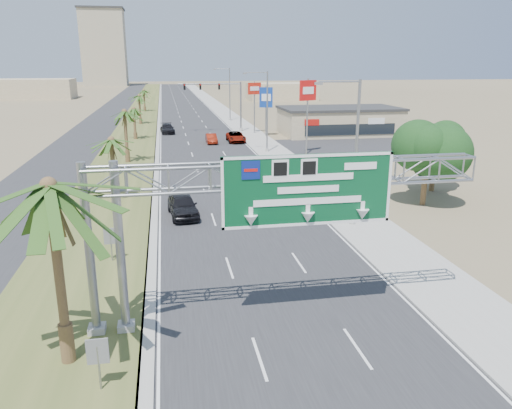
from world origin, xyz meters
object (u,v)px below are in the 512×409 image
Objects in this scene: sign_gantry at (269,188)px; car_left_lane at (183,206)px; pole_sign_red_far at (254,93)px; car_far at (167,129)px; car_mid_lane at (211,139)px; store_building at (339,122)px; car_right_lane at (236,137)px; signal_mast at (228,102)px; pole_sign_red_near at (308,95)px; palm_near at (49,187)px; pole_sign_blue at (266,99)px.

sign_gantry reaches higher than car_left_lane.
car_far is at bearing 169.19° from pole_sign_red_far.
car_mid_lane is (5.36, 34.27, -0.17)m from car_left_lane.
car_right_lane is (-17.22, -4.93, -1.27)m from store_building.
signal_mast is 11.66m from car_right_lane.
pole_sign_red_near is (10.82, -10.73, 6.57)m from car_mid_lane.
car_mid_lane is 13.00m from car_far.
car_left_lane is at bearing -93.37° from car_far.
sign_gantry reaches higher than car_mid_lane.
car_far is (-9.94, 0.06, -4.11)m from signal_mast.
car_mid_lane is 3.61m from car_right_lane.
car_right_lane is at bearing 70.11° from car_left_lane.
store_building reaches higher than car_right_lane.
palm_near is at bearing -106.51° from pole_sign_red_far.
signal_mast is at bearing 77.34° from palm_near.
car_right_lane is at bearing -138.42° from pole_sign_blue.
pole_sign_blue reaches higher than car_mid_lane.
car_right_lane is at bearing 83.48° from sign_gantry.
palm_near is 0.46× the size of store_building.
pole_sign_red_far is at bearing 98.79° from pole_sign_red_near.
car_left_lane is 34.68m from car_mid_lane.
pole_sign_red_far is (3.83, -2.57, 1.59)m from signal_mast.
car_left_lane is at bearing -123.32° from store_building.
palm_near is 1.10× the size of pole_sign_blue.
sign_gantry reaches higher than store_building.
car_left_lane is 0.60× the size of pole_sign_red_far.
sign_gantry is 2.01× the size of palm_near.
pole_sign_blue is at bearing 71.50° from palm_near.
store_building is 47.61m from car_left_lane.
palm_near is 53.88m from car_mid_lane.
palm_near is 66.04m from store_building.
sign_gantry is at bearing -84.79° from car_left_lane.
signal_mast is 2.54× the size of car_mid_lane.
signal_mast is at bearing 128.97° from pole_sign_blue.
car_left_lane is at bearing -124.52° from pole_sign_red_near.
palm_near reaches higher than car_far.
signal_mast is 23.37m from pole_sign_red_near.
car_right_lane is (13.98, 53.07, -6.20)m from palm_near.
store_building is at bearing 16.53° from car_right_lane.
car_right_lane is 0.57× the size of pole_sign_red_near.
pole_sign_red_far reaches higher than store_building.
signal_mast is 1.96× the size of car_right_lane.
pole_sign_blue is at bearing 78.66° from sign_gantry.
palm_near is 0.91× the size of pole_sign_red_near.
sign_gantry is 60.32m from pole_sign_red_far.
car_far reaches higher than car_right_lane.
store_building is at bearing 0.84° from pole_sign_blue.
sign_gantry is at bearing -112.36° from store_building.
pole_sign_red_far is at bearing 165.34° from store_building.
store_building is at bearing 67.64° from sign_gantry.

